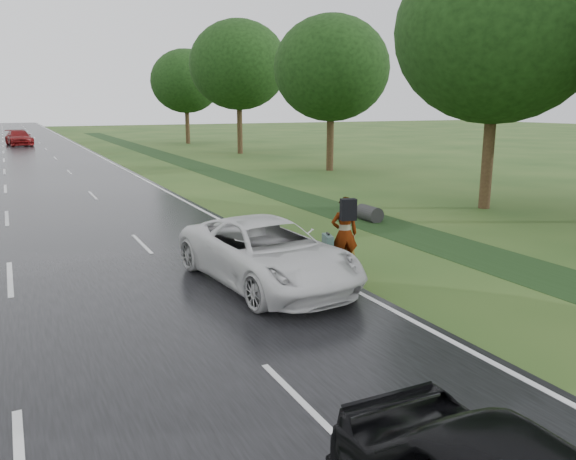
# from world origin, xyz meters

# --- Properties ---
(road) EXTENTS (14.00, 180.00, 0.04)m
(road) POSITION_xyz_m (0.00, 45.00, 0.02)
(road) COLOR black
(road) RESTS_ON ground
(edge_stripe_east) EXTENTS (0.12, 180.00, 0.01)m
(edge_stripe_east) POSITION_xyz_m (6.75, 45.00, 0.04)
(edge_stripe_east) COLOR silver
(edge_stripe_east) RESTS_ON road
(center_line) EXTENTS (0.12, 180.00, 0.01)m
(center_line) POSITION_xyz_m (0.00, 45.00, 0.04)
(center_line) COLOR silver
(center_line) RESTS_ON road
(drainage_ditch) EXTENTS (2.20, 120.00, 0.56)m
(drainage_ditch) POSITION_xyz_m (11.50, 18.71, 0.04)
(drainage_ditch) COLOR black
(drainage_ditch) RESTS_ON ground
(tree_east_b) EXTENTS (7.60, 7.60, 10.11)m
(tree_east_b) POSITION_xyz_m (17.00, 10.00, 6.68)
(tree_east_b) COLOR #3A2517
(tree_east_b) RESTS_ON ground
(tree_east_c) EXTENTS (7.00, 7.00, 9.29)m
(tree_east_c) POSITION_xyz_m (18.20, 24.00, 6.14)
(tree_east_c) COLOR #3A2517
(tree_east_c) RESTS_ON ground
(tree_east_d) EXTENTS (8.00, 8.00, 10.76)m
(tree_east_d) POSITION_xyz_m (17.80, 38.00, 7.15)
(tree_east_d) COLOR #3A2517
(tree_east_d) RESTS_ON ground
(tree_east_f) EXTENTS (7.20, 7.20, 9.62)m
(tree_east_f) POSITION_xyz_m (17.50, 52.00, 6.37)
(tree_east_f) COLOR #3A2517
(tree_east_f) RESTS_ON ground
(pedestrian) EXTENTS (0.89, 0.89, 1.85)m
(pedestrian) POSITION_xyz_m (7.42, 5.22, 0.95)
(pedestrian) COLOR #A5998C
(pedestrian) RESTS_ON ground
(white_pickup) EXTENTS (2.91, 5.44, 1.45)m
(white_pickup) POSITION_xyz_m (5.25, 5.00, 0.77)
(white_pickup) COLOR silver
(white_pickup) RESTS_ON road
(far_car_red) EXTENTS (2.74, 5.43, 1.51)m
(far_car_red) POSITION_xyz_m (1.49, 56.40, 0.80)
(far_car_red) COLOR maroon
(far_car_red) RESTS_ON road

